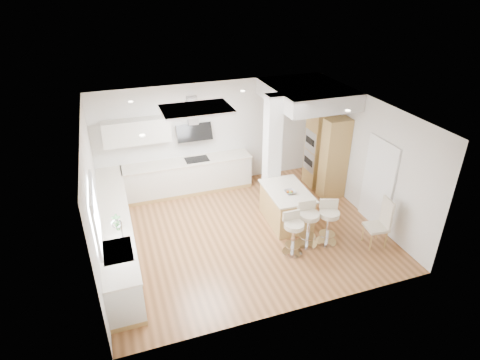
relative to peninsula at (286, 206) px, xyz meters
name	(u,v)px	position (x,y,z in m)	size (l,w,h in m)	color
ground	(243,232)	(-1.07, -0.08, -0.42)	(6.00, 6.00, 0.00)	#A0673B
ceiling	(243,232)	(-1.07, -0.08, -0.42)	(6.00, 5.00, 0.02)	silver
wall_back	(212,135)	(-1.07, 2.42, 0.98)	(6.00, 0.04, 2.80)	silver
wall_left	(94,201)	(-4.07, -0.08, 0.98)	(0.04, 5.00, 2.80)	silver
wall_right	(366,157)	(1.93, -0.08, 0.98)	(0.04, 5.00, 2.80)	silver
skylight	(197,109)	(-1.87, 0.52, 2.35)	(4.10, 2.10, 0.06)	white
window_left	(95,212)	(-4.03, -0.98, 1.27)	(0.06, 1.28, 1.07)	white
doorway_right	(378,184)	(1.90, -0.68, 0.58)	(0.05, 1.00, 2.10)	#4B433B
counter_left	(117,232)	(-3.77, 0.15, 0.04)	(0.63, 4.50, 1.35)	tan
counter_back	(181,169)	(-1.99, 2.14, 0.27)	(3.62, 0.63, 2.50)	tan
pillar	(272,153)	(-0.02, 0.87, 0.98)	(0.35, 0.35, 2.80)	white
soffit	(307,94)	(1.03, 1.32, 2.18)	(1.78, 2.20, 0.40)	silver
oven_column	(325,152)	(1.60, 1.15, 0.63)	(0.63, 1.21, 2.10)	tan
peninsula	(286,206)	(0.00, 0.00, 0.00)	(0.95, 1.40, 0.90)	tan
bar_stool_a	(293,231)	(-0.36, -1.11, 0.11)	(0.43, 0.43, 0.94)	silver
bar_stool_b	(308,222)	(0.06, -0.94, 0.14)	(0.48, 0.48, 1.00)	silver
bar_stool_c	(328,220)	(0.50, -1.01, 0.13)	(0.57, 0.57, 0.99)	silver
dining_chair	(381,221)	(1.51, -1.44, 0.17)	(0.48, 0.48, 1.11)	beige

